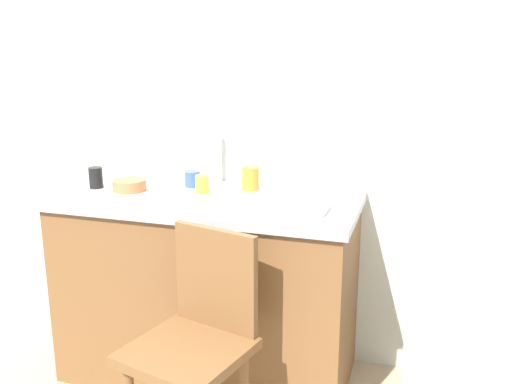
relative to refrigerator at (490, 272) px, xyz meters
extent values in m
cube|color=silver|center=(-1.12, 0.34, 0.65)|extent=(4.80, 0.10, 2.64)
cube|color=brown|center=(-1.21, -0.01, -0.24)|extent=(1.33, 0.60, 0.85)
cube|color=#B7B7BC|center=(-1.21, -0.01, 0.20)|extent=(1.37, 0.64, 0.04)
cylinder|color=#B7B7BC|center=(-1.26, 0.24, 0.35)|extent=(0.02, 0.02, 0.26)
cube|color=silver|center=(0.00, 0.00, 0.00)|extent=(0.60, 0.58, 1.33)
cylinder|color=brown|center=(-1.16, -0.43, -0.44)|extent=(0.04, 0.04, 0.45)
cube|color=brown|center=(-1.06, -0.61, -0.20)|extent=(0.49, 0.49, 0.04)
cube|color=brown|center=(-1.01, -0.43, 0.02)|extent=(0.36, 0.12, 0.40)
cube|color=white|center=(-0.79, -0.09, 0.25)|extent=(0.28, 0.20, 0.05)
cylinder|color=#C67042|center=(-1.59, -0.03, 0.25)|extent=(0.15, 0.15, 0.05)
cylinder|color=black|center=(-1.77, -0.03, 0.27)|extent=(0.06, 0.06, 0.10)
cylinder|color=blue|center=(-1.34, 0.13, 0.26)|extent=(0.07, 0.07, 0.08)
cylinder|color=yellow|center=(-1.25, 0.03, 0.26)|extent=(0.06, 0.06, 0.08)
cylinder|color=orange|center=(-1.06, 0.16, 0.28)|extent=(0.08, 0.08, 0.11)
camera|label=1|loc=(-0.29, -2.28, 0.89)|focal=39.40mm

